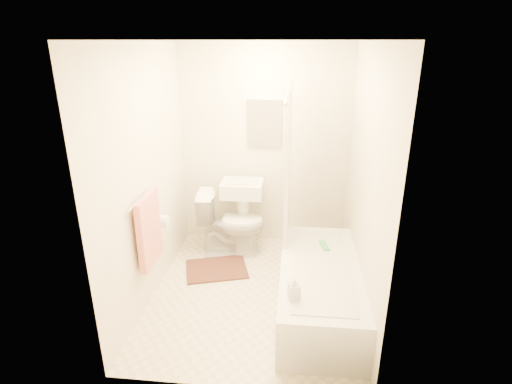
# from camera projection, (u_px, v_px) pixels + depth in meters

# --- Properties ---
(floor) EXTENTS (2.40, 2.40, 0.00)m
(floor) POSITION_uv_depth(u_px,v_px,m) (253.00, 292.00, 4.06)
(floor) COLOR beige
(floor) RESTS_ON ground
(ceiling) EXTENTS (2.40, 2.40, 0.00)m
(ceiling) POSITION_uv_depth(u_px,v_px,m) (253.00, 40.00, 3.21)
(ceiling) COLOR white
(ceiling) RESTS_ON ground
(wall_back) EXTENTS (2.00, 0.02, 2.40)m
(wall_back) POSITION_uv_depth(u_px,v_px,m) (264.00, 148.00, 4.75)
(wall_back) COLOR beige
(wall_back) RESTS_ON ground
(wall_left) EXTENTS (0.02, 2.40, 2.40)m
(wall_left) POSITION_uv_depth(u_px,v_px,m) (147.00, 178.00, 3.73)
(wall_left) COLOR beige
(wall_left) RESTS_ON ground
(wall_right) EXTENTS (0.02, 2.40, 2.40)m
(wall_right) POSITION_uv_depth(u_px,v_px,m) (365.00, 185.00, 3.54)
(wall_right) COLOR beige
(wall_right) RESTS_ON ground
(mirror) EXTENTS (0.40, 0.03, 0.55)m
(mirror) POSITION_uv_depth(u_px,v_px,m) (264.00, 124.00, 4.62)
(mirror) COLOR white
(mirror) RESTS_ON wall_back
(curtain_rod) EXTENTS (0.03, 1.70, 0.03)m
(curtain_rod) POSITION_uv_depth(u_px,v_px,m) (289.00, 90.00, 3.41)
(curtain_rod) COLOR silver
(curtain_rod) RESTS_ON wall_back
(shower_curtain) EXTENTS (0.04, 0.80, 1.55)m
(shower_curtain) POSITION_uv_depth(u_px,v_px,m) (288.00, 164.00, 4.06)
(shower_curtain) COLOR silver
(shower_curtain) RESTS_ON curtain_rod
(towel_bar) EXTENTS (0.02, 0.60, 0.02)m
(towel_bar) POSITION_uv_depth(u_px,v_px,m) (142.00, 197.00, 3.53)
(towel_bar) COLOR silver
(towel_bar) RESTS_ON wall_left
(towel) EXTENTS (0.06, 0.45, 0.66)m
(towel) POSITION_uv_depth(u_px,v_px,m) (149.00, 230.00, 3.64)
(towel) COLOR #CC7266
(towel) RESTS_ON towel_bar
(toilet_paper) EXTENTS (0.11, 0.12, 0.12)m
(toilet_paper) POSITION_uv_depth(u_px,v_px,m) (163.00, 221.00, 4.01)
(toilet_paper) COLOR white
(toilet_paper) RESTS_ON wall_left
(toilet) EXTENTS (0.82, 0.51, 0.77)m
(toilet) POSITION_uv_depth(u_px,v_px,m) (231.00, 223.00, 4.70)
(toilet) COLOR white
(toilet) RESTS_ON floor
(sink) EXTENTS (0.48, 0.39, 0.94)m
(sink) POSITION_uv_depth(u_px,v_px,m) (243.00, 212.00, 4.80)
(sink) COLOR white
(sink) RESTS_ON floor
(bathtub) EXTENTS (0.72, 1.65, 0.46)m
(bathtub) POSITION_uv_depth(u_px,v_px,m) (319.00, 288.00, 3.73)
(bathtub) COLOR white
(bathtub) RESTS_ON floor
(bath_mat) EXTENTS (0.78, 0.67, 0.02)m
(bath_mat) POSITION_uv_depth(u_px,v_px,m) (217.00, 269.00, 4.46)
(bath_mat) COLOR #4B231B
(bath_mat) RESTS_ON floor
(soap_bottle) EXTENTS (0.11, 0.11, 0.19)m
(soap_bottle) POSITION_uv_depth(u_px,v_px,m) (294.00, 289.00, 3.16)
(soap_bottle) COLOR silver
(soap_bottle) RESTS_ON bathtub
(scrub_brush) EXTENTS (0.10, 0.19, 0.04)m
(scrub_brush) POSITION_uv_depth(u_px,v_px,m) (324.00, 246.00, 3.97)
(scrub_brush) COLOR #44B85B
(scrub_brush) RESTS_ON bathtub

